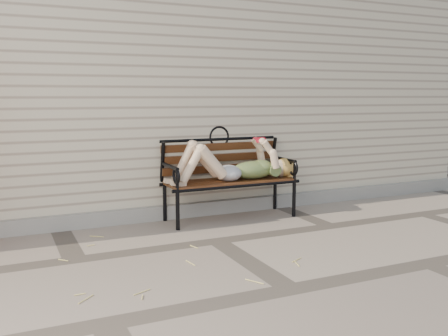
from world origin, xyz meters
name	(u,v)px	position (x,y,z in m)	size (l,w,h in m)	color
ground	(217,241)	(0.00, 0.00, 0.00)	(80.00, 80.00, 0.00)	gray
house_wall	(131,82)	(0.00, 3.00, 1.50)	(8.00, 4.00, 3.00)	beige
foundation_strip	(181,211)	(0.00, 0.97, 0.07)	(8.00, 0.10, 0.15)	gray
garden_bench	(227,167)	(0.47, 0.80, 0.55)	(1.52, 0.60, 0.98)	black
reading_woman	(233,165)	(0.48, 0.68, 0.58)	(1.43, 0.33, 0.45)	#093740
straw_scatter	(161,251)	(-0.56, -0.08, 0.01)	(2.91, 1.66, 0.01)	#E2CF6E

